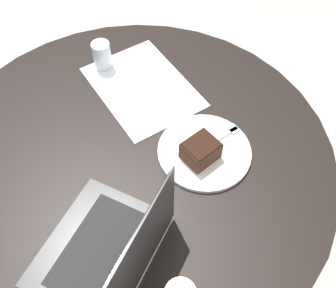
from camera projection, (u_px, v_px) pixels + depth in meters
ground_plane at (145, 251)px, 1.74m from camera, size 12.00×12.00×0.00m
dining_table at (136, 181)px, 1.25m from camera, size 1.16×1.16×0.77m
paper_document at (142, 87)px, 1.27m from camera, size 0.46×0.43×0.00m
plate at (204, 151)px, 1.11m from camera, size 0.27×0.27×0.01m
cake_slice at (201, 150)px, 1.07m from camera, size 0.12×0.12×0.06m
fork at (219, 138)px, 1.13m from camera, size 0.11×0.15×0.00m
water_glass at (102, 56)px, 1.29m from camera, size 0.06×0.06×0.10m
laptop at (108, 250)px, 0.90m from camera, size 0.39×0.36×0.24m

